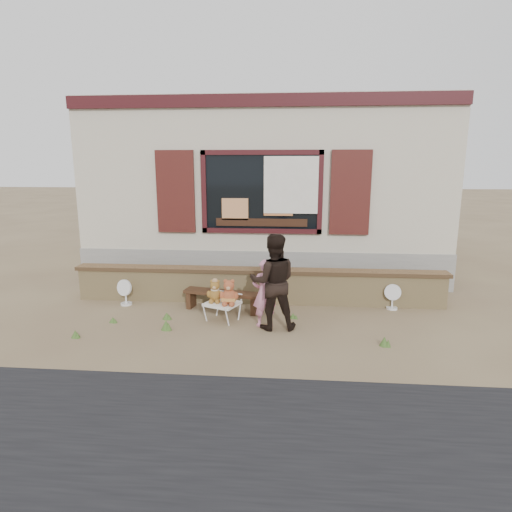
# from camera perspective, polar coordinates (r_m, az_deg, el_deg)

# --- Properties ---
(ground) EXTENTS (80.00, 80.00, 0.00)m
(ground) POSITION_cam_1_polar(r_m,az_deg,el_deg) (7.40, -0.40, -8.58)
(ground) COLOR brown
(ground) RESTS_ON ground
(shopfront) EXTENTS (8.04, 5.13, 4.00)m
(shopfront) POSITION_cam_1_polar(r_m,az_deg,el_deg) (11.41, 1.67, 9.07)
(shopfront) COLOR #B7B094
(shopfront) RESTS_ON ground
(brick_wall) EXTENTS (7.10, 0.36, 0.67)m
(brick_wall) POSITION_cam_1_polar(r_m,az_deg,el_deg) (8.24, 0.24, -3.89)
(brick_wall) COLOR tan
(brick_wall) RESTS_ON ground
(bench) EXTENTS (1.45, 0.58, 0.36)m
(bench) POSITION_cam_1_polar(r_m,az_deg,el_deg) (7.82, -4.53, -5.41)
(bench) COLOR #321E11
(bench) RESTS_ON ground
(folding_chair) EXTENTS (0.66, 0.63, 0.32)m
(folding_chair) POSITION_cam_1_polar(r_m,az_deg,el_deg) (7.32, -4.52, -6.43)
(folding_chair) COLOR white
(folding_chair) RESTS_ON ground
(teddy_bear_left) EXTENTS (0.36, 0.34, 0.39)m
(teddy_bear_left) POSITION_cam_1_polar(r_m,az_deg,el_deg) (7.33, -5.47, -4.59)
(teddy_bear_left) COLOR brown
(teddy_bear_left) RESTS_ON folding_chair
(teddy_bear_right) EXTENTS (0.40, 0.38, 0.44)m
(teddy_bear_right) POSITION_cam_1_polar(r_m,az_deg,el_deg) (7.17, -3.61, -4.73)
(teddy_bear_right) COLOR brown
(teddy_bear_right) RESTS_ON folding_chair
(child) EXTENTS (0.48, 0.41, 1.12)m
(child) POSITION_cam_1_polar(r_m,az_deg,el_deg) (7.00, 1.12, -4.94)
(child) COLOR pink
(child) RESTS_ON ground
(adult) EXTENTS (0.82, 0.67, 1.56)m
(adult) POSITION_cam_1_polar(r_m,az_deg,el_deg) (6.84, 2.32, -3.46)
(adult) COLOR black
(adult) RESTS_ON ground
(fan_left) EXTENTS (0.32, 0.21, 0.50)m
(fan_left) POSITION_cam_1_polar(r_m,az_deg,el_deg) (8.47, -16.99, -4.62)
(fan_left) COLOR silver
(fan_left) RESTS_ON ground
(fan_right) EXTENTS (0.31, 0.20, 0.48)m
(fan_right) POSITION_cam_1_polar(r_m,az_deg,el_deg) (8.26, 17.74, -5.16)
(fan_right) COLOR silver
(fan_right) RESTS_ON ground
(grass_tufts) EXTENTS (4.83, 1.25, 0.16)m
(grass_tufts) POSITION_cam_1_polar(r_m,az_deg,el_deg) (7.05, -7.46, -9.22)
(grass_tufts) COLOR #3F6026
(grass_tufts) RESTS_ON ground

